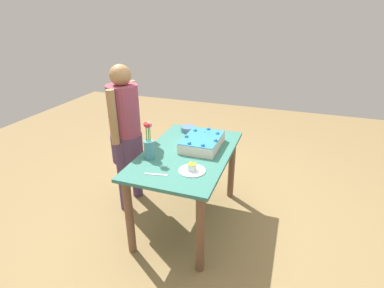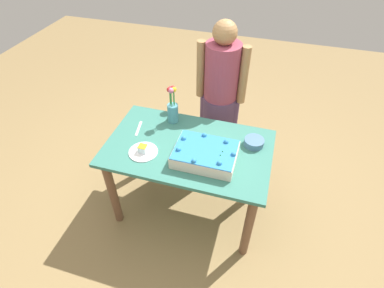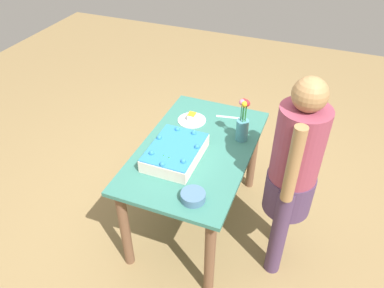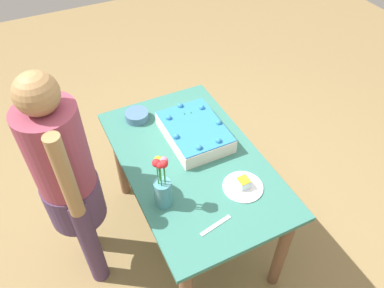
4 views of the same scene
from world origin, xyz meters
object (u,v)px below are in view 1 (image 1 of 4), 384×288
at_px(cake_knife, 156,174).
at_px(sheet_cake, 202,142).
at_px(flower_vase, 149,144).
at_px(fruit_bowl, 188,129).
at_px(serving_plate_with_slice, 192,169).
at_px(person_standing, 126,129).

bearing_deg(cake_knife, sheet_cake, -117.53).
bearing_deg(flower_vase, sheet_cake, -44.19).
height_order(cake_knife, fruit_bowl, fruit_bowl).
distance_m(sheet_cake, serving_plate_with_slice, 0.47).
xyz_separation_m(flower_vase, person_standing, (0.31, 0.42, -0.04)).
relative_size(sheet_cake, serving_plate_with_slice, 2.04).
bearing_deg(serving_plate_with_slice, person_standing, 64.33).
xyz_separation_m(flower_vase, fruit_bowl, (0.69, -0.11, -0.11)).
bearing_deg(cake_knife, person_standing, -53.68).
distance_m(flower_vase, fruit_bowl, 0.71).
height_order(serving_plate_with_slice, fruit_bowl, serving_plate_with_slice).
height_order(flower_vase, fruit_bowl, flower_vase).
relative_size(sheet_cake, person_standing, 0.30).
bearing_deg(fruit_bowl, person_standing, 126.21).
xyz_separation_m(sheet_cake, person_standing, (-0.06, 0.78, 0.05)).
relative_size(flower_vase, person_standing, 0.22).
height_order(serving_plate_with_slice, flower_vase, flower_vase).
height_order(sheet_cake, flower_vase, flower_vase).
distance_m(flower_vase, person_standing, 0.52).
relative_size(flower_vase, fruit_bowl, 2.19).
distance_m(serving_plate_with_slice, cake_knife, 0.29).
distance_m(serving_plate_with_slice, flower_vase, 0.45).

